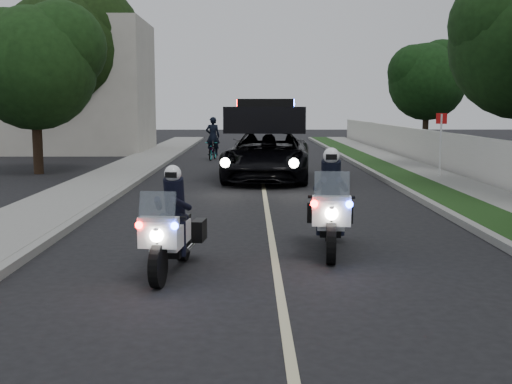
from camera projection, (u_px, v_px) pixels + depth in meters
ground at (278, 283)px, 9.08m from camera, size 120.00×120.00×0.00m
curb_right at (401, 188)px, 19.01m from camera, size 0.20×60.00×0.15m
grass_verge at (424, 188)px, 19.02m from camera, size 1.20×60.00×0.16m
sidewalk_right at (467, 188)px, 19.03m from camera, size 1.40×60.00×0.16m
property_wall at (502, 165)px, 18.95m from camera, size 0.22×60.00×1.50m
curb_left at (127, 188)px, 18.95m from camera, size 0.20×60.00×0.15m
sidewalk_left at (90, 188)px, 18.94m from camera, size 2.00×60.00×0.16m
building_far at (73, 87)px, 34.30m from camera, size 8.00×6.00×7.00m
lane_marking at (264, 190)px, 18.99m from camera, size 0.12×50.00×0.01m
police_moto_left at (172, 272)px, 9.63m from camera, size 0.89×1.98×1.63m
police_moto_right at (330, 251)px, 11.03m from camera, size 0.97×2.19×1.80m
police_suv at (268, 179)px, 21.84m from camera, size 3.32×6.25×2.93m
bicycle at (213, 160)px, 29.93m from camera, size 0.77×1.67×0.84m
cyclist at (213, 160)px, 29.93m from camera, size 0.69×0.49×1.80m
sign_post at (439, 180)px, 21.55m from camera, size 0.46×0.46×2.34m
tree_right_e at (425, 148)px, 38.39m from camera, size 5.89×5.89×7.65m
tree_left_near at (39, 174)px, 23.66m from camera, size 4.70×4.70×7.51m
tree_left_far at (75, 154)px, 33.38m from camera, size 7.10×7.10×10.15m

